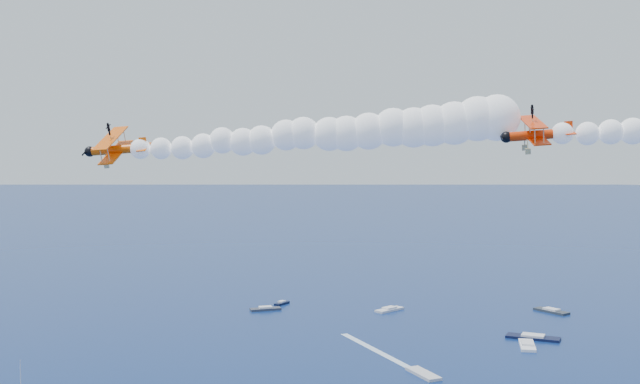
% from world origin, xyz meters
% --- Properties ---
extents(biplane_lead, '(10.94, 12.39, 7.79)m').
position_xyz_m(biplane_lead, '(25.94, 28.71, 55.46)').
color(biplane_lead, '#F03305').
extents(biplane_trail, '(11.07, 12.70, 8.77)m').
position_xyz_m(biplane_trail, '(-23.35, 14.44, 53.68)').
color(biplane_trail, '#FB5805').
extents(smoke_trail_trail, '(51.35, 34.63, 9.35)m').
position_xyz_m(smoke_trail_trail, '(0.35, 22.70, 55.55)').
color(smoke_trail_trail, white).
extents(spectator_boats, '(199.30, 178.17, 0.70)m').
position_xyz_m(spectator_boats, '(-2.94, 108.76, 0.35)').
color(spectator_boats, silver).
rests_on(spectator_boats, ground).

